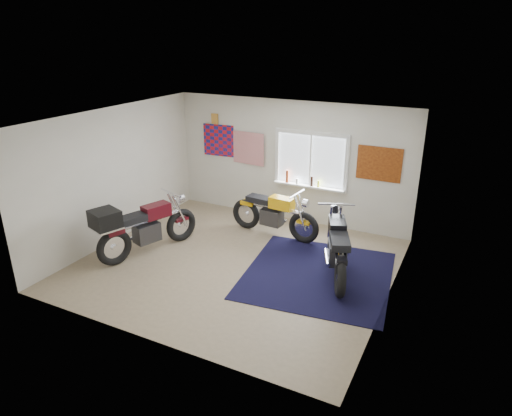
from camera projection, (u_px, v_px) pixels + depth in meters
The scene contains 10 objects.
ground at pixel (236, 264), 8.49m from camera, with size 5.50×5.50×0.00m, color #9E896B.
room_shell at pixel (235, 180), 7.90m from camera, with size 5.50×5.50×5.50m.
navy_rug at pixel (318, 274), 8.11m from camera, with size 2.50×2.60×0.01m, color black.
window_assembly at pixel (311, 164), 9.84m from camera, with size 1.66×0.17×1.26m.
oil_bottles at pixel (299, 179), 10.01m from camera, with size 0.79×0.07×0.28m.
flag_display at pixel (215, 119), 10.57m from camera, with size 1.60×0.10×1.17m.
triumph_poster at pixel (379, 164), 9.18m from camera, with size 0.90×0.03×0.70m, color #A54C14.
yellow_triumph at pixel (274, 215), 9.55m from camera, with size 2.07×0.62×1.04m.
black_chrome_bike at pixel (337, 248), 8.00m from camera, with size 1.00×2.09×1.13m.
maroon_tourer at pixel (140, 227), 8.65m from camera, with size 1.08×2.15×1.11m.
Camera 1 is at (3.70, -6.57, 4.06)m, focal length 32.00 mm.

